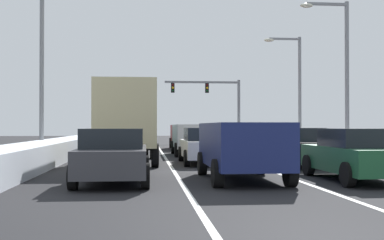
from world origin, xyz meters
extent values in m
plane|color=black|center=(0.00, 17.00, 0.00)|extent=(120.00, 120.00, 0.00)
cube|color=silver|center=(1.70, 21.25, 0.00)|extent=(0.14, 46.75, 0.01)
cube|color=silver|center=(-1.70, 21.25, 0.00)|extent=(0.14, 46.75, 0.01)
cube|color=silver|center=(7.00, 21.25, 0.31)|extent=(1.33, 46.75, 0.62)
cube|color=silver|center=(-7.00, 21.25, 0.45)|extent=(1.82, 46.75, 0.90)
cube|color=#1E5633|center=(3.38, 7.49, 0.63)|extent=(1.82, 4.50, 0.70)
cube|color=black|center=(3.38, 7.34, 1.23)|extent=(1.64, 2.20, 0.55)
cube|color=red|center=(2.69, 5.29, 0.75)|extent=(0.24, 0.08, 0.14)
cylinder|color=black|center=(2.49, 9.04, 0.33)|extent=(0.22, 0.66, 0.66)
cylinder|color=black|center=(4.27, 9.04, 0.33)|extent=(0.22, 0.66, 0.66)
cylinder|color=black|center=(2.49, 5.94, 0.33)|extent=(0.22, 0.66, 0.66)
cube|color=black|center=(3.30, 13.01, 0.63)|extent=(1.82, 4.50, 0.70)
cube|color=black|center=(3.30, 12.86, 1.23)|extent=(1.64, 2.20, 0.55)
cube|color=red|center=(2.61, 10.81, 0.75)|extent=(0.24, 0.08, 0.14)
cube|color=red|center=(4.00, 10.81, 0.75)|extent=(0.24, 0.08, 0.14)
cylinder|color=black|center=(2.41, 14.56, 0.33)|extent=(0.22, 0.66, 0.66)
cylinder|color=black|center=(4.19, 14.56, 0.33)|extent=(0.22, 0.66, 0.66)
cylinder|color=black|center=(2.41, 11.46, 0.33)|extent=(0.22, 0.66, 0.66)
cylinder|color=black|center=(4.19, 11.46, 0.33)|extent=(0.22, 0.66, 0.66)
cube|color=maroon|center=(3.48, 19.56, 1.04)|extent=(1.95, 4.90, 1.25)
cube|color=black|center=(3.48, 17.15, 1.32)|extent=(1.56, 0.06, 0.55)
cube|color=red|center=(2.70, 17.16, 0.94)|extent=(0.20, 0.08, 0.28)
cube|color=red|center=(4.26, 17.16, 0.94)|extent=(0.20, 0.08, 0.28)
cylinder|color=black|center=(2.52, 21.26, 0.37)|extent=(0.25, 0.74, 0.74)
cylinder|color=black|center=(4.43, 21.26, 0.37)|extent=(0.25, 0.74, 0.74)
cylinder|color=black|center=(2.52, 17.86, 0.37)|extent=(0.25, 0.74, 0.74)
cylinder|color=black|center=(4.43, 17.86, 0.37)|extent=(0.25, 0.74, 0.74)
cube|color=#937F60|center=(3.47, 26.18, 1.04)|extent=(1.95, 4.90, 1.25)
cube|color=black|center=(3.47, 23.77, 1.32)|extent=(1.56, 0.06, 0.55)
cube|color=red|center=(2.69, 23.78, 0.94)|extent=(0.20, 0.08, 0.28)
cube|color=red|center=(4.25, 23.78, 0.94)|extent=(0.20, 0.08, 0.28)
cylinder|color=black|center=(2.51, 27.88, 0.37)|extent=(0.25, 0.74, 0.74)
cylinder|color=black|center=(4.42, 27.88, 0.37)|extent=(0.25, 0.74, 0.74)
cylinder|color=black|center=(2.51, 24.48, 0.37)|extent=(0.25, 0.74, 0.74)
cylinder|color=black|center=(4.42, 24.48, 0.37)|extent=(0.25, 0.74, 0.74)
cube|color=navy|center=(0.09, 7.88, 1.04)|extent=(1.95, 4.90, 1.25)
cube|color=black|center=(0.09, 5.47, 1.32)|extent=(1.56, 0.06, 0.55)
cube|color=red|center=(-0.69, 5.48, 0.94)|extent=(0.20, 0.08, 0.28)
cube|color=red|center=(0.87, 5.48, 0.94)|extent=(0.20, 0.08, 0.28)
cylinder|color=black|center=(-0.86, 9.58, 0.37)|extent=(0.25, 0.74, 0.74)
cylinder|color=black|center=(1.05, 9.58, 0.37)|extent=(0.25, 0.74, 0.74)
cylinder|color=black|center=(-0.86, 6.18, 0.37)|extent=(0.25, 0.74, 0.74)
cylinder|color=black|center=(1.05, 6.18, 0.37)|extent=(0.25, 0.74, 0.74)
cube|color=silver|center=(-0.20, 14.44, 0.63)|extent=(1.82, 4.50, 0.70)
cube|color=black|center=(-0.20, 14.29, 1.23)|extent=(1.64, 2.20, 0.55)
cube|color=red|center=(-0.89, 12.24, 0.75)|extent=(0.24, 0.08, 0.14)
cube|color=red|center=(0.50, 12.24, 0.75)|extent=(0.24, 0.08, 0.14)
cylinder|color=black|center=(-1.09, 15.99, 0.33)|extent=(0.22, 0.66, 0.66)
cylinder|color=black|center=(0.69, 15.99, 0.33)|extent=(0.22, 0.66, 0.66)
cylinder|color=black|center=(-1.09, 12.89, 0.33)|extent=(0.22, 0.66, 0.66)
cylinder|color=black|center=(0.69, 12.89, 0.33)|extent=(0.22, 0.66, 0.66)
cube|color=#B7BABF|center=(-0.13, 20.56, 1.04)|extent=(1.95, 4.90, 1.25)
cube|color=black|center=(-0.13, 18.15, 1.32)|extent=(1.56, 0.06, 0.55)
cube|color=red|center=(-0.91, 18.16, 0.94)|extent=(0.20, 0.08, 0.28)
cube|color=red|center=(0.65, 18.16, 0.94)|extent=(0.20, 0.08, 0.28)
cylinder|color=black|center=(-1.09, 22.26, 0.37)|extent=(0.25, 0.74, 0.74)
cylinder|color=black|center=(0.82, 22.26, 0.37)|extent=(0.25, 0.74, 0.74)
cylinder|color=black|center=(-1.09, 18.86, 0.37)|extent=(0.25, 0.74, 0.74)
cylinder|color=black|center=(0.82, 18.86, 0.37)|extent=(0.25, 0.74, 0.74)
cube|color=maroon|center=(0.13, 27.89, 1.04)|extent=(1.95, 4.90, 1.25)
cube|color=black|center=(0.13, 25.48, 1.32)|extent=(1.56, 0.06, 0.55)
cube|color=red|center=(-0.65, 25.49, 0.94)|extent=(0.20, 0.08, 0.28)
cube|color=red|center=(0.91, 25.49, 0.94)|extent=(0.20, 0.08, 0.28)
cylinder|color=black|center=(-0.83, 29.59, 0.37)|extent=(0.25, 0.74, 0.74)
cylinder|color=black|center=(1.08, 29.59, 0.37)|extent=(0.25, 0.74, 0.74)
cylinder|color=black|center=(-0.83, 26.19, 0.37)|extent=(0.25, 0.74, 0.74)
cylinder|color=black|center=(1.08, 26.19, 0.37)|extent=(0.25, 0.74, 0.74)
cube|color=#38383D|center=(-3.59, 7.63, 0.63)|extent=(1.82, 4.50, 0.70)
cube|color=black|center=(-3.59, 7.48, 1.23)|extent=(1.64, 2.20, 0.55)
cube|color=red|center=(-4.28, 5.43, 0.75)|extent=(0.24, 0.08, 0.14)
cube|color=red|center=(-2.90, 5.43, 0.75)|extent=(0.24, 0.08, 0.14)
cylinder|color=black|center=(-4.48, 9.18, 0.33)|extent=(0.22, 0.66, 0.66)
cylinder|color=black|center=(-2.70, 9.18, 0.33)|extent=(0.22, 0.66, 0.66)
cylinder|color=black|center=(-4.48, 6.08, 0.33)|extent=(0.22, 0.66, 0.66)
cylinder|color=black|center=(-2.70, 6.08, 0.33)|extent=(0.22, 0.66, 0.66)
cube|color=slate|center=(-3.45, 17.74, 1.56)|extent=(2.35, 2.20, 2.00)
cube|color=#D1C18C|center=(-3.45, 14.14, 2.06)|extent=(2.35, 5.00, 2.60)
cylinder|color=black|center=(-4.58, 18.04, 0.46)|extent=(0.28, 0.92, 0.92)
cylinder|color=black|center=(-2.33, 18.04, 0.46)|extent=(0.28, 0.92, 0.92)
cylinder|color=black|center=(-4.58, 12.64, 0.46)|extent=(0.28, 0.92, 0.92)
cylinder|color=black|center=(-2.33, 12.64, 0.46)|extent=(0.28, 0.92, 0.92)
cube|color=#1E5633|center=(-3.61, 22.49, 1.04)|extent=(1.95, 4.90, 1.25)
cube|color=black|center=(-3.61, 20.08, 1.32)|extent=(1.56, 0.06, 0.55)
cube|color=red|center=(-4.39, 20.09, 0.94)|extent=(0.20, 0.08, 0.28)
cube|color=red|center=(-2.83, 20.09, 0.94)|extent=(0.20, 0.08, 0.28)
cylinder|color=black|center=(-4.57, 24.19, 0.37)|extent=(0.25, 0.74, 0.74)
cylinder|color=black|center=(-2.66, 24.19, 0.37)|extent=(0.25, 0.74, 0.74)
cylinder|color=black|center=(-4.57, 20.79, 0.37)|extent=(0.25, 0.74, 0.74)
cylinder|color=black|center=(-2.66, 20.79, 0.37)|extent=(0.25, 0.74, 0.74)
cube|color=black|center=(-3.38, 28.88, 1.04)|extent=(1.95, 4.90, 1.25)
cube|color=black|center=(-3.38, 26.47, 1.32)|extent=(1.56, 0.06, 0.55)
cube|color=red|center=(-4.16, 26.48, 0.94)|extent=(0.20, 0.08, 0.28)
cube|color=red|center=(-2.60, 26.48, 0.94)|extent=(0.20, 0.08, 0.28)
cylinder|color=black|center=(-4.33, 30.58, 0.37)|extent=(0.25, 0.74, 0.74)
cylinder|color=black|center=(-2.42, 30.58, 0.37)|extent=(0.25, 0.74, 0.74)
cylinder|color=black|center=(-4.33, 27.18, 0.37)|extent=(0.25, 0.74, 0.74)
cylinder|color=black|center=(-2.42, 27.18, 0.37)|extent=(0.25, 0.74, 0.74)
cylinder|color=slate|center=(6.60, 42.50, 3.10)|extent=(0.28, 0.28, 6.20)
cube|color=slate|center=(2.90, 42.50, 5.95)|extent=(7.40, 0.20, 0.20)
cube|color=black|center=(3.40, 42.50, 5.38)|extent=(0.34, 0.34, 0.95)
sphere|color=#4C0A0A|center=(3.40, 42.31, 5.66)|extent=(0.22, 0.22, 0.22)
sphere|color=#F2AD14|center=(3.40, 42.31, 5.38)|extent=(0.22, 0.22, 0.22)
sphere|color=#0C3819|center=(3.40, 42.31, 5.09)|extent=(0.22, 0.22, 0.22)
cube|color=black|center=(0.00, 42.50, 5.38)|extent=(0.34, 0.34, 0.95)
sphere|color=#4C0A0A|center=(0.00, 42.31, 5.66)|extent=(0.22, 0.22, 0.22)
sphere|color=#F2AD14|center=(0.00, 42.31, 5.38)|extent=(0.22, 0.22, 0.22)
sphere|color=#0C3819|center=(0.00, 42.31, 5.09)|extent=(0.22, 0.22, 0.22)
cylinder|color=gray|center=(8.00, 19.12, 4.11)|extent=(0.22, 0.22, 8.22)
cube|color=gray|center=(6.90, 19.12, 8.07)|extent=(2.20, 0.14, 0.14)
ellipsoid|color=#EAE5C6|center=(5.80, 19.12, 7.97)|extent=(0.70, 0.36, 0.24)
cylinder|color=gray|center=(8.12, 27.62, 3.93)|extent=(0.22, 0.22, 7.86)
cube|color=gray|center=(7.02, 27.62, 7.71)|extent=(2.20, 0.14, 0.14)
ellipsoid|color=#EAE5C6|center=(5.92, 27.62, 7.61)|extent=(0.70, 0.36, 0.24)
cylinder|color=gray|center=(-7.80, 18.70, 4.75)|extent=(0.22, 0.22, 9.50)
camera|label=1|loc=(-2.70, -6.43, 1.57)|focal=46.58mm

